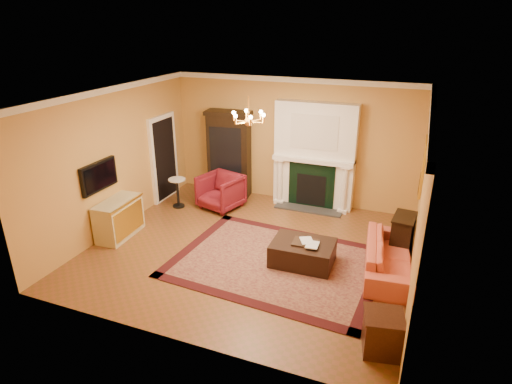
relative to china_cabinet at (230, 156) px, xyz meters
The scene contains 26 objects.
floor 3.11m from the china_cabinet, 58.16° to the right, with size 6.00×5.50×0.02m, color brown.
ceiling 3.53m from the china_cabinet, 58.16° to the right, with size 6.00×5.50×0.02m, color silver.
wall_back 1.64m from the china_cabinet, ahead, with size 6.00×0.02×3.00m, color #C38A46.
wall_front 5.49m from the china_cabinet, 73.59° to the right, with size 6.00×0.02×3.00m, color #C38A46.
wall_left 2.93m from the china_cabinet, 120.45° to the right, with size 0.02×5.50×3.00m, color #C38A46.
wall_right 5.21m from the china_cabinet, 28.66° to the right, with size 0.02×5.50×3.00m, color #C38A46.
fireplace 2.15m from the china_cabinet, ahead, with size 1.90×0.70×2.50m.
crown_molding 2.89m from the china_cabinet, 44.77° to the right, with size 6.00×5.50×0.12m.
doorway 1.61m from the china_cabinet, 150.71° to the right, with size 0.08×1.05×2.10m.
tv_panel 3.41m from the china_cabinet, 114.38° to the right, with size 0.09×0.95×0.58m.
gilt_mirror 4.68m from the china_cabinet, 13.58° to the right, with size 0.06×0.76×1.05m.
chandelier 3.33m from the china_cabinet, 58.16° to the right, with size 0.63×0.55×0.53m.
oriental_rug 3.69m from the china_cabinet, 51.51° to the right, with size 3.73×2.79×0.01m, color #410E19.
china_cabinet is the anchor object (origin of this frame).
wingback_armchair 1.06m from the china_cabinet, 80.21° to the right, with size 0.88×0.83×0.91m, color maroon.
pedestal_table 1.59m from the china_cabinet, 124.45° to the right, with size 0.40×0.40×0.72m.
commode 3.23m from the china_cabinet, 111.97° to the right, with size 0.50×1.07×0.79m, color beige.
coral_sofa 4.79m from the china_cabinet, 28.95° to the right, with size 2.01×0.59×0.78m, color #BD4C3C.
end_table 6.18m from the china_cabinet, 45.92° to the right, with size 0.48×0.48×0.56m, color #3A1C0F.
console_table 4.62m from the china_cabinet, 18.64° to the right, with size 0.37×0.64×0.72m, color black.
leather_ottoman 3.81m from the china_cabinet, 44.48° to the right, with size 1.12×0.82×0.42m, color black.
ottoman_tray 3.81m from the china_cabinet, 44.09° to the right, with size 0.46×0.36×0.03m, color black.
book_a 3.75m from the china_cabinet, 45.26° to the right, with size 0.22×0.03×0.29m, color gray.
book_b 3.88m from the china_cabinet, 44.66° to the right, with size 0.22×0.02×0.30m, color gray.
topiary_left 1.62m from the china_cabinet, ahead, with size 0.16×0.16×0.44m.
topiary_right 2.94m from the china_cabinet, ahead, with size 0.15×0.15×0.39m.
Camera 1 is at (2.82, -6.83, 4.23)m, focal length 30.00 mm.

